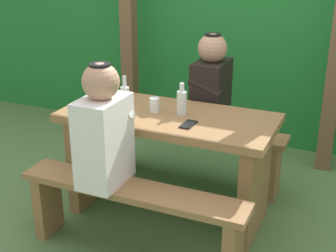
{
  "coord_description": "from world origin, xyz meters",
  "views": [
    {
      "loc": [
        1.17,
        -2.68,
        1.82
      ],
      "look_at": [
        0.0,
        0.0,
        0.66
      ],
      "focal_mm": 51.2,
      "sensor_mm": 36.0,
      "label": 1
    }
  ],
  "objects_px": {
    "bottle_left": "(125,99)",
    "bench_near": "(132,207)",
    "cell_phone": "(188,124)",
    "person_black_coat": "(211,86)",
    "bottle_right": "(182,102)",
    "picnic_table": "(168,147)",
    "bench_far": "(195,142)",
    "person_white_shirt": "(104,130)",
    "drinking_glass": "(155,105)"
  },
  "relations": [
    {
      "from": "bench_near",
      "to": "drinking_glass",
      "type": "height_order",
      "value": "drinking_glass"
    },
    {
      "from": "bench_near",
      "to": "bottle_right",
      "type": "xyz_separation_m",
      "value": [
        0.08,
        0.56,
        0.49
      ]
    },
    {
      "from": "picnic_table",
      "to": "cell_phone",
      "type": "bearing_deg",
      "value": -34.04
    },
    {
      "from": "bottle_right",
      "to": "picnic_table",
      "type": "bearing_deg",
      "value": -154.53
    },
    {
      "from": "bench_far",
      "to": "person_white_shirt",
      "type": "xyz_separation_m",
      "value": [
        -0.17,
        -1.05,
        0.47
      ]
    },
    {
      "from": "bottle_left",
      "to": "person_black_coat",
      "type": "bearing_deg",
      "value": 58.17
    },
    {
      "from": "bottle_right",
      "to": "cell_phone",
      "type": "bearing_deg",
      "value": -56.0
    },
    {
      "from": "bottle_left",
      "to": "bench_near",
      "type": "bearing_deg",
      "value": -58.59
    },
    {
      "from": "cell_phone",
      "to": "bottle_left",
      "type": "bearing_deg",
      "value": 177.49
    },
    {
      "from": "person_black_coat",
      "to": "drinking_glass",
      "type": "height_order",
      "value": "person_black_coat"
    },
    {
      "from": "bench_far",
      "to": "bottle_left",
      "type": "bearing_deg",
      "value": -113.28
    },
    {
      "from": "bench_far",
      "to": "person_white_shirt",
      "type": "relative_size",
      "value": 1.95
    },
    {
      "from": "person_white_shirt",
      "to": "person_black_coat",
      "type": "relative_size",
      "value": 1.0
    },
    {
      "from": "person_white_shirt",
      "to": "bench_near",
      "type": "bearing_deg",
      "value": -1.11
    },
    {
      "from": "person_black_coat",
      "to": "bottle_right",
      "type": "relative_size",
      "value": 3.45
    },
    {
      "from": "person_white_shirt",
      "to": "bottle_right",
      "type": "relative_size",
      "value": 3.45
    },
    {
      "from": "bottle_left",
      "to": "bottle_right",
      "type": "bearing_deg",
      "value": 20.51
    },
    {
      "from": "picnic_table",
      "to": "cell_phone",
      "type": "xyz_separation_m",
      "value": [
        0.19,
        -0.13,
        0.24
      ]
    },
    {
      "from": "bottle_left",
      "to": "cell_phone",
      "type": "xyz_separation_m",
      "value": [
        0.46,
        -0.04,
        -0.09
      ]
    },
    {
      "from": "picnic_table",
      "to": "drinking_glass",
      "type": "xyz_separation_m",
      "value": [
        -0.1,
        0.0,
        0.29
      ]
    },
    {
      "from": "picnic_table",
      "to": "person_white_shirt",
      "type": "distance_m",
      "value": 0.62
    },
    {
      "from": "bench_far",
      "to": "bottle_right",
      "type": "distance_m",
      "value": 0.7
    },
    {
      "from": "person_black_coat",
      "to": "bench_far",
      "type": "bearing_deg",
      "value": 178.35
    },
    {
      "from": "bench_near",
      "to": "bottle_left",
      "type": "xyz_separation_m",
      "value": [
        -0.26,
        0.43,
        0.51
      ]
    },
    {
      "from": "drinking_glass",
      "to": "bottle_right",
      "type": "height_order",
      "value": "bottle_right"
    },
    {
      "from": "person_black_coat",
      "to": "cell_phone",
      "type": "height_order",
      "value": "person_black_coat"
    },
    {
      "from": "bottle_left",
      "to": "cell_phone",
      "type": "bearing_deg",
      "value": -5.02
    },
    {
      "from": "drinking_glass",
      "to": "bottle_right",
      "type": "distance_m",
      "value": 0.18
    },
    {
      "from": "bench_near",
      "to": "person_black_coat",
      "type": "distance_m",
      "value": 1.15
    },
    {
      "from": "picnic_table",
      "to": "cell_phone",
      "type": "distance_m",
      "value": 0.34
    },
    {
      "from": "bench_near",
      "to": "person_black_coat",
      "type": "relative_size",
      "value": 1.95
    },
    {
      "from": "bench_far",
      "to": "person_black_coat",
      "type": "xyz_separation_m",
      "value": [
        0.12,
        -0.0,
        0.47
      ]
    },
    {
      "from": "drinking_glass",
      "to": "cell_phone",
      "type": "relative_size",
      "value": 0.7
    },
    {
      "from": "person_black_coat",
      "to": "cell_phone",
      "type": "relative_size",
      "value": 5.14
    },
    {
      "from": "bottle_left",
      "to": "cell_phone",
      "type": "height_order",
      "value": "bottle_left"
    },
    {
      "from": "bench_far",
      "to": "cell_phone",
      "type": "relative_size",
      "value": 10.0
    },
    {
      "from": "cell_phone",
      "to": "bench_far",
      "type": "bearing_deg",
      "value": 109.02
    },
    {
      "from": "person_white_shirt",
      "to": "bottle_right",
      "type": "distance_m",
      "value": 0.61
    },
    {
      "from": "bench_near",
      "to": "bottle_right",
      "type": "bearing_deg",
      "value": 81.9
    },
    {
      "from": "person_white_shirt",
      "to": "person_black_coat",
      "type": "xyz_separation_m",
      "value": [
        0.29,
        1.04,
        0.0
      ]
    },
    {
      "from": "bench_far",
      "to": "picnic_table",
      "type": "bearing_deg",
      "value": -90.0
    },
    {
      "from": "bench_near",
      "to": "bench_far",
      "type": "height_order",
      "value": "same"
    },
    {
      "from": "drinking_glass",
      "to": "cell_phone",
      "type": "distance_m",
      "value": 0.32
    },
    {
      "from": "picnic_table",
      "to": "bottle_left",
      "type": "height_order",
      "value": "bottle_left"
    },
    {
      "from": "bottle_right",
      "to": "drinking_glass",
      "type": "bearing_deg",
      "value": -167.92
    },
    {
      "from": "person_black_coat",
      "to": "bench_near",
      "type": "bearing_deg",
      "value": -96.28
    },
    {
      "from": "person_white_shirt",
      "to": "drinking_glass",
      "type": "height_order",
      "value": "person_white_shirt"
    },
    {
      "from": "drinking_glass",
      "to": "bench_far",
      "type": "bearing_deg",
      "value": 79.54
    },
    {
      "from": "drinking_glass",
      "to": "bench_near",
      "type": "bearing_deg",
      "value": -79.55
    },
    {
      "from": "picnic_table",
      "to": "cell_phone",
      "type": "relative_size",
      "value": 10.0
    }
  ]
}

